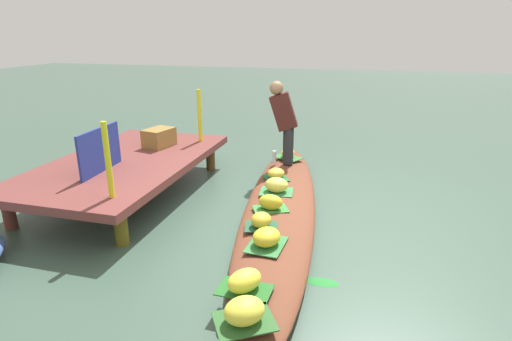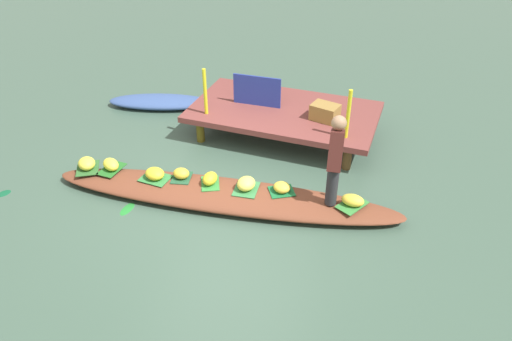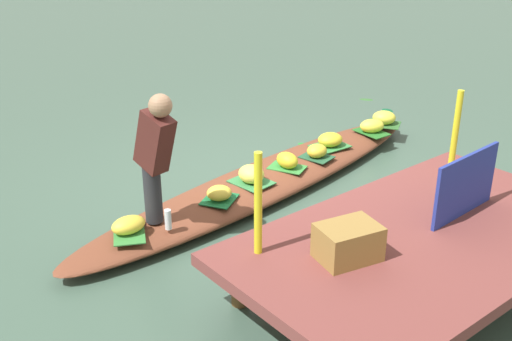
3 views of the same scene
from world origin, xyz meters
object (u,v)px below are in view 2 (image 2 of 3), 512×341
object	(u,v)px
banana_bunch_0	(181,173)
water_bottle	(333,189)
banana_bunch_7	(282,187)
market_banner	(257,91)
banana_bunch_3	(87,163)
banana_bunch_5	(246,184)
banana_bunch_6	(155,174)
vendor_person	(335,157)
banana_bunch_1	(353,200)
vendor_boat	(224,195)
produce_crate	(325,112)
banana_bunch_2	(111,164)
moored_boat	(160,102)
banana_bunch_4	(210,179)

from	to	relation	value
banana_bunch_0	water_bottle	distance (m)	2.21
banana_bunch_0	banana_bunch_7	xyz separation A→B (m)	(1.49, 0.18, -0.01)
banana_bunch_0	market_banner	bearing A→B (deg)	79.13
banana_bunch_7	banana_bunch_3	bearing A→B (deg)	-171.51
banana_bunch_5	banana_bunch_7	size ratio (longest dim) A/B	1.19
banana_bunch_6	vendor_person	xyz separation A→B (m)	(2.55, 0.38, 0.62)
banana_bunch_0	banana_bunch_5	world-z (taller)	banana_bunch_5
banana_bunch_5	banana_bunch_6	bearing A→B (deg)	-171.30
water_bottle	banana_bunch_1	bearing A→B (deg)	-26.21
vendor_boat	produce_crate	distance (m)	2.33
banana_bunch_2	vendor_boat	bearing A→B (deg)	3.29
banana_bunch_7	market_banner	world-z (taller)	market_banner
banana_bunch_1	banana_bunch_6	distance (m)	2.87
moored_boat	banana_bunch_3	size ratio (longest dim) A/B	6.84
banana_bunch_5	moored_boat	bearing A→B (deg)	139.46
banana_bunch_2	market_banner	distance (m)	2.79
banana_bunch_0	banana_bunch_2	size ratio (longest dim) A/B	0.80
vendor_boat	banana_bunch_2	distance (m)	1.81
moored_boat	vendor_person	size ratio (longest dim) A/B	1.64
produce_crate	vendor_person	bearing A→B (deg)	-73.25
banana_bunch_7	water_bottle	world-z (taller)	water_bottle
banana_bunch_3	banana_bunch_5	size ratio (longest dim) A/B	1.01
banana_bunch_6	banana_bunch_7	world-z (taller)	banana_bunch_6
vendor_person	moored_boat	bearing A→B (deg)	151.20
vendor_boat	vendor_person	size ratio (longest dim) A/B	4.14
banana_bunch_4	banana_bunch_5	world-z (taller)	banana_bunch_5
moored_boat	market_banner	distance (m)	2.22
moored_boat	banana_bunch_5	distance (m)	3.55
banana_bunch_4	banana_bunch_6	xyz separation A→B (m)	(-0.82, -0.16, -0.00)
vendor_boat	market_banner	bearing A→B (deg)	89.59
banana_bunch_5	vendor_person	bearing A→B (deg)	8.02
vendor_boat	banana_bunch_3	size ratio (longest dim) A/B	17.29
produce_crate	water_bottle	bearing A→B (deg)	-72.20
banana_bunch_4	moored_boat	bearing A→B (deg)	132.44
banana_bunch_7	vendor_person	xyz separation A→B (m)	(0.70, 0.05, 0.63)
banana_bunch_2	banana_bunch_7	distance (m)	2.62
banana_bunch_5	vendor_person	world-z (taller)	vendor_person
banana_bunch_7	market_banner	bearing A→B (deg)	118.97
banana_bunch_2	banana_bunch_3	xyz separation A→B (m)	(-0.36, -0.11, 0.00)
banana_bunch_4	market_banner	size ratio (longest dim) A/B	0.32
banana_bunch_1	vendor_boat	bearing A→B (deg)	-171.68
banana_bunch_0	produce_crate	bearing A→B (deg)	50.52
banana_bunch_0	banana_bunch_1	distance (m)	2.50
banana_bunch_2	banana_bunch_6	bearing A→B (deg)	0.70
banana_bunch_1	vendor_person	world-z (taller)	vendor_person
vendor_boat	banana_bunch_7	size ratio (longest dim) A/B	20.88
banana_bunch_1	banana_bunch_7	size ratio (longest dim) A/B	1.26
banana_bunch_7	market_banner	size ratio (longest dim) A/B	0.29
banana_bunch_4	produce_crate	distance (m)	2.35
vendor_boat	banana_bunch_1	distance (m)	1.83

